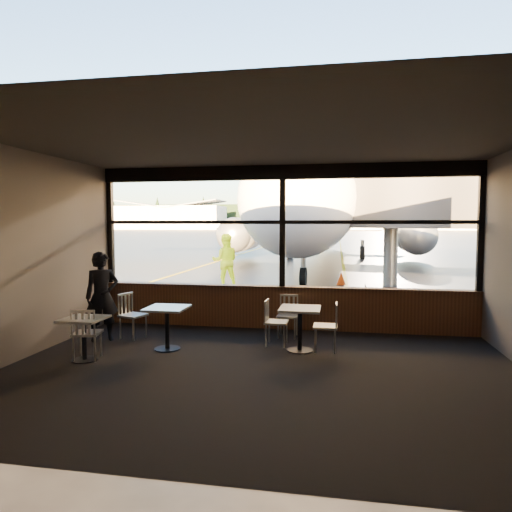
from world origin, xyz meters
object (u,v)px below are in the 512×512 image
(ground_crew, at_px, (225,261))
(cafe_table_left, at_px, (84,339))
(chair_left_s, at_px, (87,334))
(cone_nose, at_px, (341,278))
(chair_near_w, at_px, (276,323))
(chair_mid_w, at_px, (133,316))
(cafe_table_near, at_px, (300,330))
(jet_bridge, at_px, (416,220))
(chair_near_e, at_px, (325,327))
(passenger, at_px, (102,297))
(chair_near_n, at_px, (288,316))
(cafe_table_mid, at_px, (167,328))
(airliner, at_px, (325,170))

(ground_crew, bearing_deg, cafe_table_left, 73.62)
(chair_left_s, xyz_separation_m, cone_nose, (4.24, 10.34, -0.20))
(cafe_table_left, height_order, chair_left_s, chair_left_s)
(chair_near_w, bearing_deg, chair_mid_w, -88.61)
(cafe_table_near, distance_m, cone_nose, 9.24)
(jet_bridge, distance_m, cone_nose, 3.73)
(jet_bridge, distance_m, ground_crew, 6.49)
(chair_near_e, bearing_deg, cafe_table_left, 108.48)
(cafe_table_near, height_order, chair_near_e, chair_near_e)
(passenger, bearing_deg, chair_near_n, -22.75)
(cafe_table_mid, distance_m, chair_mid_w, 1.17)
(chair_near_w, distance_m, chair_left_s, 3.31)
(jet_bridge, bearing_deg, ground_crew, 176.66)
(chair_mid_w, bearing_deg, passenger, -43.13)
(chair_near_n, relative_size, passenger, 0.49)
(passenger, bearing_deg, cafe_table_mid, -52.03)
(chair_near_e, bearing_deg, chair_near_w, 75.81)
(cafe_table_near, height_order, chair_left_s, chair_left_s)
(jet_bridge, xyz_separation_m, cone_nose, (-2.28, 2.02, -2.15))
(airliner, xyz_separation_m, jet_bridge, (3.23, -14.18, -3.27))
(jet_bridge, xyz_separation_m, passenger, (-6.91, -7.12, -1.53))
(jet_bridge, distance_m, cafe_table_mid, 9.48)
(cafe_table_left, height_order, chair_near_w, chair_near_w)
(airliner, height_order, cafe_table_near, airliner)
(cafe_table_near, distance_m, chair_left_s, 3.62)
(cafe_table_mid, xyz_separation_m, cafe_table_left, (-1.10, -0.87, -0.03))
(chair_near_w, distance_m, cone_nose, 8.98)
(cone_nose, bearing_deg, chair_mid_w, -114.91)
(airliner, relative_size, cafe_table_mid, 47.67)
(cafe_table_left, distance_m, chair_near_e, 4.10)
(ground_crew, bearing_deg, jet_bridge, 161.71)
(chair_left_s, distance_m, ground_crew, 8.70)
(cafe_table_near, bearing_deg, airliner, 90.40)
(cafe_table_near, height_order, chair_near_w, chair_near_w)
(chair_near_e, height_order, chair_near_n, chair_near_e)
(jet_bridge, height_order, passenger, jet_bridge)
(chair_near_n, height_order, chair_left_s, chair_left_s)
(chair_near_n, relative_size, chair_left_s, 0.96)
(chair_mid_w, bearing_deg, cafe_table_mid, 73.95)
(jet_bridge, relative_size, cafe_table_mid, 14.10)
(passenger, bearing_deg, jet_bridge, 8.69)
(cafe_table_mid, bearing_deg, cafe_table_left, -141.71)
(cafe_table_near, bearing_deg, cone_nose, 85.05)
(chair_near_w, bearing_deg, passenger, -83.88)
(cafe_table_near, bearing_deg, ground_crew, 113.21)
(airliner, bearing_deg, passenger, -97.69)
(chair_near_n, height_order, chair_mid_w, chair_mid_w)
(airliner, xyz_separation_m, ground_crew, (-3.09, -13.81, -4.70))
(chair_near_w, bearing_deg, chair_near_e, 77.28)
(chair_near_e, relative_size, chair_near_w, 1.02)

